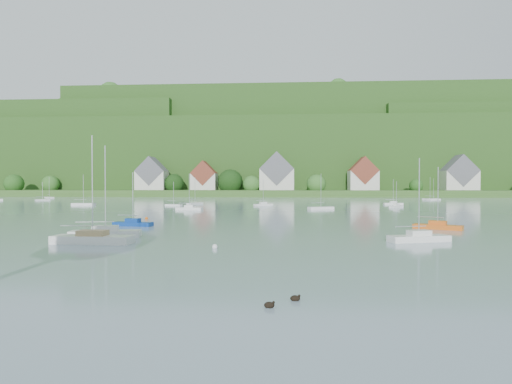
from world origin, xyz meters
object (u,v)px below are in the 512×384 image
near_sailboat_1 (133,223)px  near_sailboat_5 (438,226)px  near_sailboat_3 (419,237)px  near_sailboat_0 (106,233)px  near_sailboat_2 (93,238)px

near_sailboat_1 → near_sailboat_5: (39.26, -1.69, 0.02)m
near_sailboat_3 → near_sailboat_0: bearing=161.8°
near_sailboat_2 → near_sailboat_5: near_sailboat_2 is taller
near_sailboat_0 → near_sailboat_1: (-1.36, 11.97, -0.07)m
near_sailboat_1 → near_sailboat_5: 39.29m
near_sailboat_1 → near_sailboat_5: bearing=6.8°
near_sailboat_3 → near_sailboat_5: near_sailboat_3 is taller
near_sailboat_2 → near_sailboat_3: (31.06, 3.32, -0.06)m
near_sailboat_2 → near_sailboat_1: bearing=100.2°
near_sailboat_0 → near_sailboat_5: bearing=4.2°
near_sailboat_2 → near_sailboat_5: (37.08, 15.10, -0.07)m
near_sailboat_1 → near_sailboat_3: (33.24, -13.47, 0.03)m
near_sailboat_5 → near_sailboat_1: bearing=-152.4°
near_sailboat_2 → near_sailboat_3: size_ratio=1.25×
near_sailboat_0 → near_sailboat_2: near_sailboat_2 is taller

